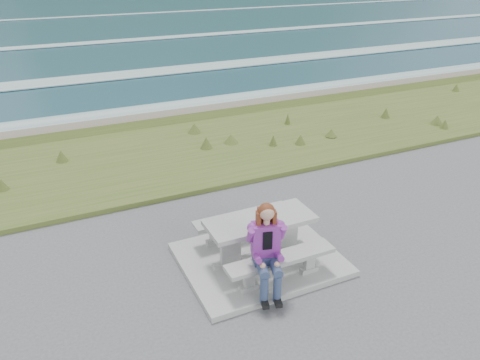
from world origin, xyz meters
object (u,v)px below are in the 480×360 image
at_px(picnic_table, 260,227).
at_px(seated_woman, 267,262).
at_px(bench_landward, 281,262).
at_px(bench_seaward, 242,220).

bearing_deg(picnic_table, seated_woman, -110.09).
bearing_deg(bench_landward, picnic_table, 90.00).
bearing_deg(seated_woman, picnic_table, 85.44).
bearing_deg(picnic_table, bench_landward, -90.00).
xyz_separation_m(picnic_table, seated_woman, (-0.30, -0.83, -0.06)).
height_order(picnic_table, seated_woman, seated_woman).
bearing_deg(bench_seaward, bench_landward, -90.00).
xyz_separation_m(picnic_table, bench_landward, (0.00, -0.70, -0.23)).
xyz_separation_m(bench_landward, seated_woman, (-0.30, -0.13, 0.18)).
relative_size(bench_landward, bench_seaward, 1.00).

